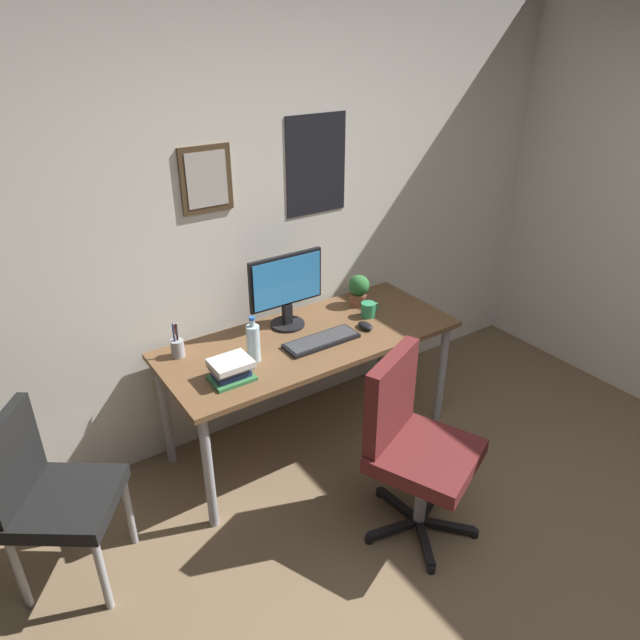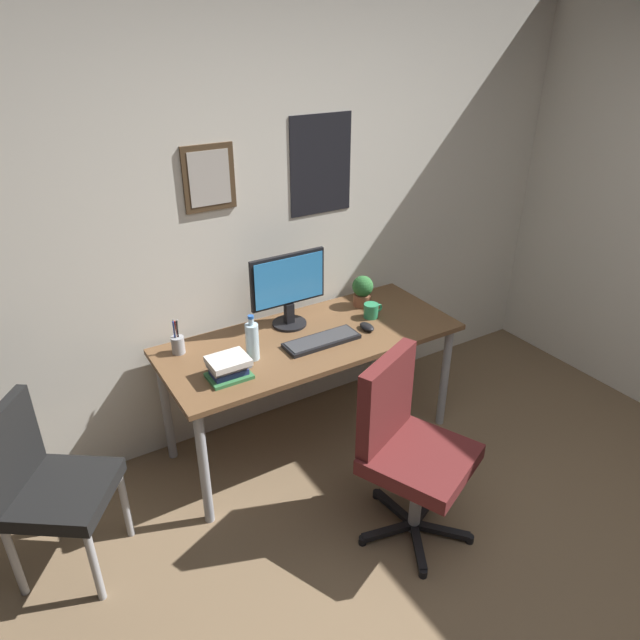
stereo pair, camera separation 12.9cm
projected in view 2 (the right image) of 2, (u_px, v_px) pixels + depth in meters
wall_back at (269, 218)px, 3.30m from camera, size 4.40×0.10×2.60m
desk at (311, 348)px, 3.29m from camera, size 1.69×0.70×0.72m
office_chair at (406, 442)px, 2.74m from camera, size 0.61×0.61×0.95m
side_chair at (45, 482)px, 2.54m from camera, size 0.59×0.59×0.88m
monitor at (288, 287)px, 3.27m from camera, size 0.46×0.20×0.43m
keyboard at (322, 341)px, 3.19m from camera, size 0.43×0.15×0.03m
computer_mouse at (367, 327)px, 3.32m from camera, size 0.06×0.11×0.04m
water_bottle at (252, 341)px, 2.99m from camera, size 0.07×0.07×0.25m
coffee_mug_near at (371, 310)px, 3.45m from camera, size 0.13×0.09×0.09m
potted_plant at (363, 290)px, 3.56m from camera, size 0.13×0.13×0.19m
pen_cup at (178, 344)px, 3.07m from camera, size 0.07×0.07×0.20m
book_stack_left at (229, 367)px, 2.87m from camera, size 0.21×0.17×0.11m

